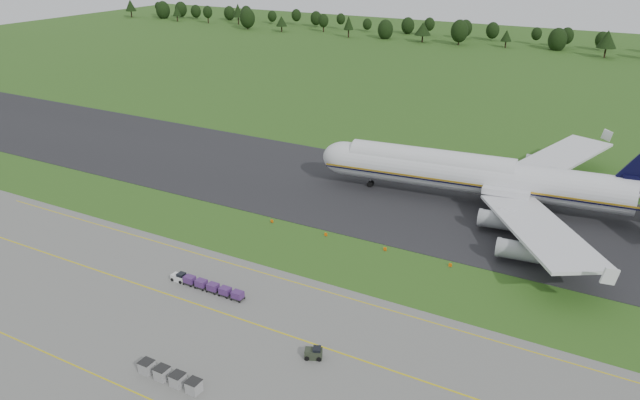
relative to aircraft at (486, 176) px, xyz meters
The scene contains 10 objects.
ground 40.10m from the aircraft, 121.67° to the right, with size 600.00×600.00×0.00m, color #295118.
apron 71.13m from the aircraft, 107.09° to the right, with size 300.00×52.00×0.06m, color slate.
taxiway 22.35m from the aircraft, 164.50° to the right, with size 300.00×40.00×0.08m, color black.
apron_markings 64.48m from the aircraft, 108.93° to the right, with size 300.00×30.20×0.01m.
tree_line 187.15m from the aircraft, 94.73° to the left, with size 527.81×23.28×11.95m.
aircraft is the anchor object (origin of this frame).
baggage_train 58.66m from the aircraft, 117.31° to the right, with size 12.98×1.38×1.32m.
utility_cart 58.66m from the aircraft, 94.80° to the right, with size 2.48×2.04×1.18m.
uld_row 72.62m from the aircraft, 103.81° to the right, with size 8.78×1.58×1.56m.
edge_markers 31.55m from the aircraft, 117.45° to the right, with size 34.15×0.30×0.60m.
Camera 1 is at (47.60, -79.39, 48.26)m, focal length 35.00 mm.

